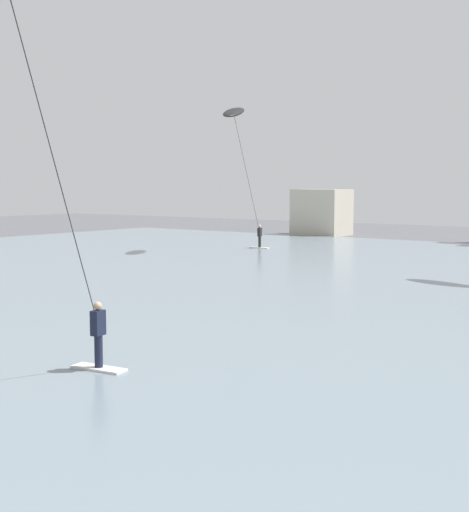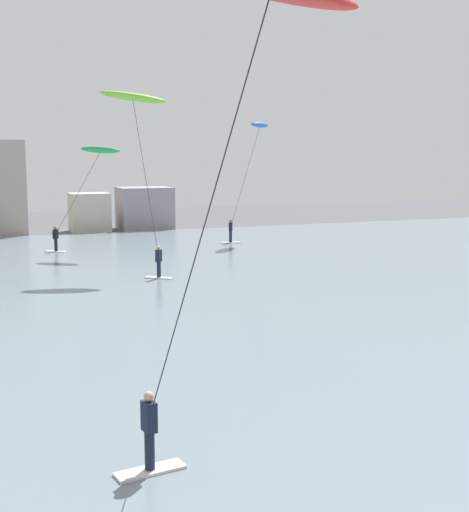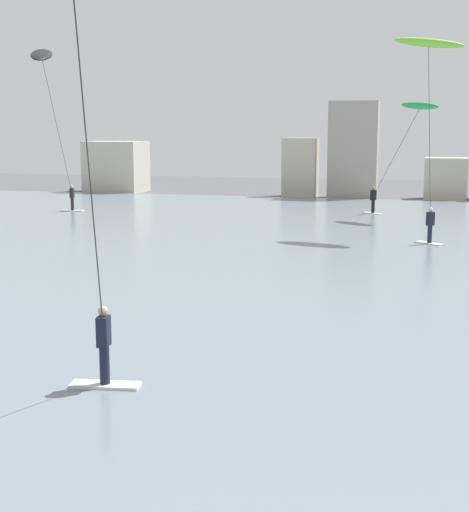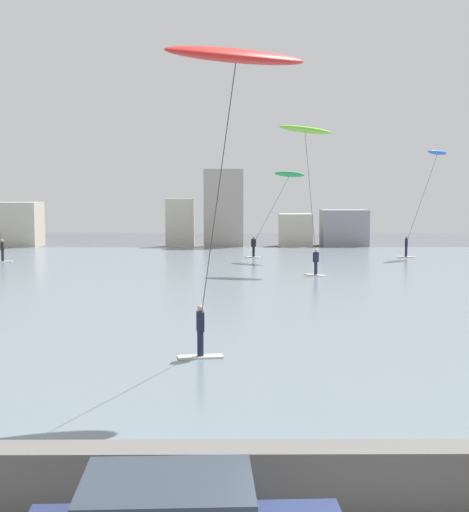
{
  "view_description": "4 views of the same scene",
  "coord_description": "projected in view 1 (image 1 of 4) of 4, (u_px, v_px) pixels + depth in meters",
  "views": [
    {
      "loc": [
        9.92,
        2.67,
        4.49
      ],
      "look_at": [
        1.06,
        14.59,
        3.0
      ],
      "focal_mm": 49.01,
      "sensor_mm": 36.0,
      "label": 1
    },
    {
      "loc": [
        -5.88,
        0.94,
        6.32
      ],
      "look_at": [
        -0.23,
        15.04,
        4.12
      ],
      "focal_mm": 50.23,
      "sensor_mm": 36.0,
      "label": 2
    },
    {
      "loc": [
        3.66,
        0.72,
        5.17
      ],
      "look_at": [
        -0.76,
        17.53,
        2.22
      ],
      "focal_mm": 52.47,
      "sensor_mm": 36.0,
      "label": 3
    },
    {
      "loc": [
        -1.58,
        -7.44,
        5.26
      ],
      "look_at": [
        -1.41,
        16.55,
        3.02
      ],
      "focal_mm": 49.15,
      "sensor_mm": 36.0,
      "label": 4
    }
  ],
  "objects": [
    {
      "name": "water_bay",
      "position": [
        446.0,
        295.0,
        28.61
      ],
      "size": [
        84.0,
        52.0,
        0.1
      ],
      "primitive_type": "cube",
      "color": "slate",
      "rests_on": "ground"
    },
    {
      "name": "kitesurfer_black",
      "position": [
        236.0,
        122.0,
        46.56
      ],
      "size": [
        2.48,
        5.22,
        9.93
      ],
      "color": "silver",
      "rests_on": "water_bay"
    }
  ]
}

